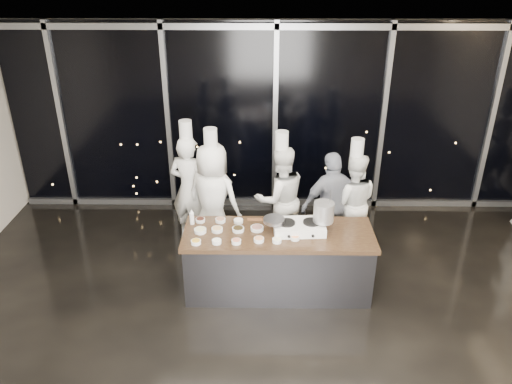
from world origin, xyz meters
TOP-DOWN VIEW (x-y plane):
  - ground at (0.00, 0.00)m, footprint 9.00×9.00m
  - room_shell at (0.18, 0.00)m, footprint 9.02×7.02m
  - window_wall at (0.00, 3.43)m, footprint 8.90×0.11m
  - demo_counter at (0.00, 0.90)m, footprint 2.46×0.86m
  - stove at (0.26, 0.94)m, footprint 0.68×0.45m
  - frying_pan at (-0.07, 0.93)m, footprint 0.49×0.29m
  - stock_pot at (0.57, 0.96)m, footprint 0.28×0.28m
  - prep_bowls at (-0.55, 0.89)m, footprint 1.37×0.68m
  - squeeze_bottle at (-1.14, 1.11)m, footprint 0.06×0.06m
  - chef_far_left at (-1.32, 2.21)m, footprint 0.74×0.61m
  - chef_left at (-0.93, 1.90)m, footprint 0.99×0.84m
  - chef_center at (0.06, 2.01)m, footprint 0.96×0.84m
  - guest at (0.80, 1.87)m, footprint 1.03×0.70m
  - chef_right at (1.13, 2.01)m, footprint 0.81×0.67m

SIDE VIEW (x-z plane):
  - ground at x=0.00m, z-range 0.00..0.00m
  - demo_counter at x=0.00m, z-range 0.00..0.90m
  - chef_right at x=1.13m, z-range -0.10..1.67m
  - guest at x=0.80m, z-range 0.00..1.62m
  - chef_center at x=0.06m, z-range -0.10..1.77m
  - chef_left at x=-0.93m, z-range -0.10..1.86m
  - chef_far_left at x=-1.32m, z-range -0.10..1.87m
  - prep_bowls at x=-0.55m, z-range 0.90..0.95m
  - stove at x=0.26m, z-range 0.89..1.03m
  - squeeze_bottle at x=-1.14m, z-range 0.89..1.11m
  - frying_pan at x=-0.07m, z-range 1.04..1.09m
  - stock_pot at x=0.57m, z-range 1.04..1.30m
  - window_wall at x=0.00m, z-range 0.00..3.20m
  - room_shell at x=0.18m, z-range 0.64..3.85m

